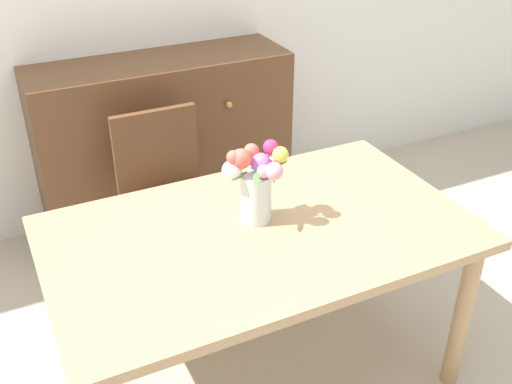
{
  "coord_description": "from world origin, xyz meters",
  "views": [
    {
      "loc": [
        -0.84,
        -1.69,
        2.01
      ],
      "look_at": [
        0.02,
        0.07,
        0.87
      ],
      "focal_mm": 42.6,
      "sensor_mm": 36.0,
      "label": 1
    }
  ],
  "objects_px": {
    "chair_far": "(166,190)",
    "dresser": "(165,145)",
    "dining_table": "(260,248)",
    "flower_vase": "(256,179)"
  },
  "relations": [
    {
      "from": "chair_far",
      "to": "dresser",
      "type": "height_order",
      "value": "dresser"
    },
    {
      "from": "dining_table",
      "to": "chair_far",
      "type": "bearing_deg",
      "value": 97.91
    },
    {
      "from": "dining_table",
      "to": "chair_far",
      "type": "relative_size",
      "value": 1.77
    },
    {
      "from": "chair_far",
      "to": "flower_vase",
      "type": "xyz_separation_m",
      "value": [
        0.13,
        -0.75,
        0.4
      ]
    },
    {
      "from": "chair_far",
      "to": "dining_table",
      "type": "bearing_deg",
      "value": 97.91
    },
    {
      "from": "dresser",
      "to": "flower_vase",
      "type": "relative_size",
      "value": 4.45
    },
    {
      "from": "dining_table",
      "to": "flower_vase",
      "type": "distance_m",
      "value": 0.27
    },
    {
      "from": "chair_far",
      "to": "flower_vase",
      "type": "height_order",
      "value": "flower_vase"
    },
    {
      "from": "dresser",
      "to": "dining_table",
      "type": "bearing_deg",
      "value": -92.34
    },
    {
      "from": "flower_vase",
      "to": "dresser",
      "type": "bearing_deg",
      "value": 88.31
    }
  ]
}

